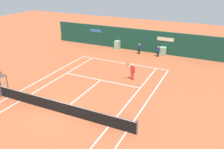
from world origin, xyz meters
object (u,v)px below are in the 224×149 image
object	(u,v)px
ball_kid_left_post	(158,51)
ball_kid_centre_post	(139,48)
tennis_ball_by_sideline	(100,78)
player_on_baseline	(132,70)

from	to	relation	value
ball_kid_left_post	ball_kid_centre_post	bearing A→B (deg)	3.65
tennis_ball_by_sideline	ball_kid_centre_post	bearing A→B (deg)	84.28
player_on_baseline	ball_kid_centre_post	distance (m)	8.16
ball_kid_left_post	tennis_ball_by_sideline	distance (m)	9.52
player_on_baseline	ball_kid_centre_post	world-z (taller)	player_on_baseline
ball_kid_left_post	player_on_baseline	bearing A→B (deg)	91.03
player_on_baseline	tennis_ball_by_sideline	world-z (taller)	player_on_baseline
ball_kid_centre_post	ball_kid_left_post	distance (m)	2.45
tennis_ball_by_sideline	player_on_baseline	bearing A→B (deg)	18.65
player_on_baseline	tennis_ball_by_sideline	bearing A→B (deg)	33.11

